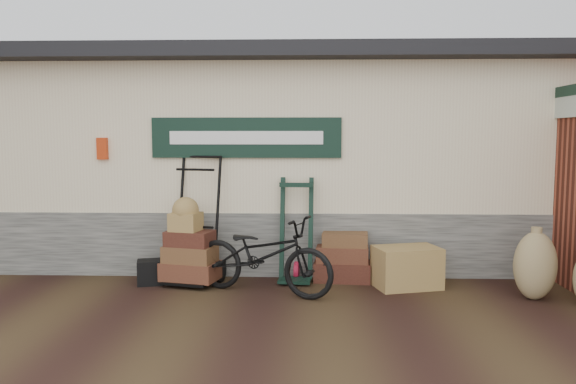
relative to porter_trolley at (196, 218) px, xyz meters
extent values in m
plane|color=black|center=(0.96, -0.70, -0.87)|extent=(80.00, 80.00, 0.00)
cube|color=#4C4C47|center=(0.96, 2.05, -0.42)|extent=(14.00, 3.54, 0.90)
cube|color=beige|center=(0.96, 2.05, 1.08)|extent=(14.00, 3.50, 2.10)
cube|color=black|center=(0.96, 1.90, 2.23)|extent=(14.40, 4.10, 0.20)
cube|color=black|center=(0.66, 0.27, 1.08)|extent=(2.60, 0.06, 0.55)
cube|color=white|center=(0.66, 0.23, 1.08)|extent=(2.10, 0.01, 0.18)
cube|color=#B9300D|center=(-1.34, 0.27, 0.93)|extent=(0.14, 0.10, 0.30)
cube|color=olive|center=(2.80, -0.19, -0.61)|extent=(0.93, 0.73, 0.53)
cube|color=black|center=(-0.60, -0.15, -0.71)|extent=(0.38, 0.35, 0.33)
imported|color=black|center=(0.94, -0.55, -0.32)|extent=(1.31, 2.00, 1.10)
ellipsoid|color=olive|center=(4.25, -0.69, -0.46)|extent=(0.59, 0.52, 0.83)
camera|label=1|loc=(1.49, -7.43, 1.10)|focal=35.00mm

